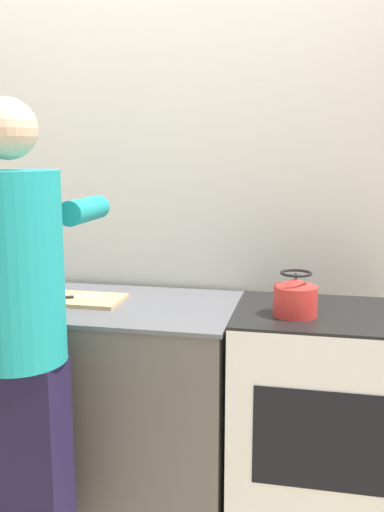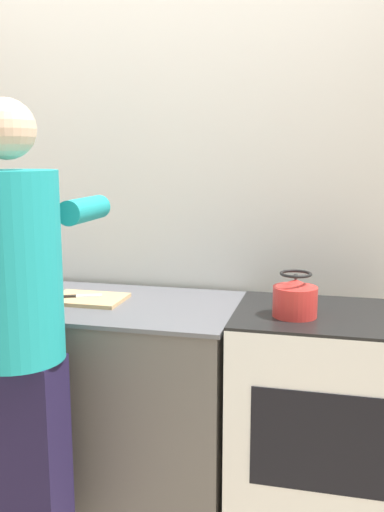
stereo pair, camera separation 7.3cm
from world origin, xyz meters
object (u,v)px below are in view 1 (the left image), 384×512
object	(u,v)px
knife	(78,297)
kettle	(295,297)
oven	(319,416)
person	(19,325)
bowl_prep	(2,289)
cutting_board	(86,300)

from	to	relation	value
knife	kettle	distance (m)	0.99
oven	person	size ratio (longest dim) A/B	0.53
oven	bowl_prep	world-z (taller)	bowl_prep
oven	bowl_prep	xyz separation A→B (m)	(-1.50, 0.08, 0.46)
oven	person	world-z (taller)	person
person	kettle	size ratio (longest dim) A/B	9.73
kettle	person	bearing A→B (deg)	-155.28
oven	knife	size ratio (longest dim) A/B	4.92
bowl_prep	knife	bearing A→B (deg)	-5.67
oven	cutting_board	world-z (taller)	oven
person	kettle	xyz separation A→B (m)	(0.97, 0.44, 0.05)
oven	person	xyz separation A→B (m)	(-1.08, -0.52, 0.49)
cutting_board	kettle	world-z (taller)	kettle
knife	bowl_prep	size ratio (longest dim) A/B	1.28
cutting_board	kettle	size ratio (longest dim) A/B	1.85
oven	bowl_prep	bearing A→B (deg)	176.90
person	kettle	distance (m)	1.06
kettle	bowl_prep	world-z (taller)	kettle
cutting_board	bowl_prep	bearing A→B (deg)	175.04
oven	person	bearing A→B (deg)	-154.13
kettle	bowl_prep	bearing A→B (deg)	173.44
person	bowl_prep	size ratio (longest dim) A/B	11.99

